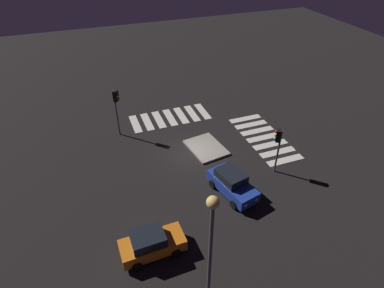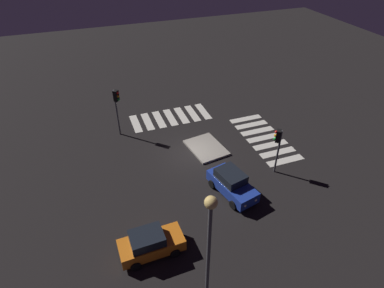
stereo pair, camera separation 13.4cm
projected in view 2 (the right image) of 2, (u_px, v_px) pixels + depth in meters
ground_plane at (192, 154)px, 26.77m from camera, size 80.00×80.00×0.00m
traffic_island at (206, 148)px, 27.30m from camera, size 3.89×3.14×0.18m
car_orange at (150, 243)px, 18.54m from camera, size 1.88×3.85×1.65m
car_blue at (232, 184)px, 22.57m from camera, size 4.22×2.53×1.74m
traffic_light_north at (117, 102)px, 27.14m from camera, size 0.54×0.54×4.40m
traffic_light_south at (278, 141)px, 23.29m from camera, size 0.54×0.53×3.78m
street_lamp at (209, 236)px, 13.81m from camera, size 0.56×0.56×7.34m
crosswalk_near at (264, 138)px, 28.64m from camera, size 7.60×3.20×0.02m
crosswalk_side at (170, 117)px, 31.51m from camera, size 3.20×7.60×0.02m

